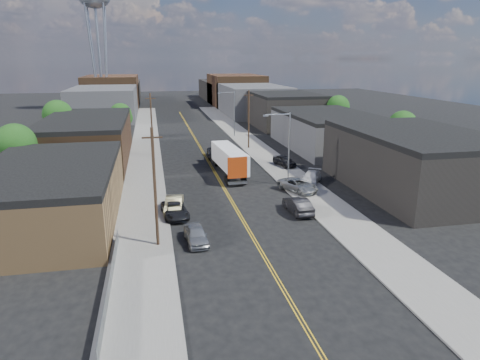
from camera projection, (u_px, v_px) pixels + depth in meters
name	position (u px, v px, depth m)	size (l,w,h in m)	color
ground	(195.00, 138.00, 84.57)	(260.00, 260.00, 0.00)	black
centerline	(204.00, 154.00, 70.44)	(0.32, 120.00, 0.01)	gold
sidewalk_left	(145.00, 156.00, 68.57)	(5.00, 140.00, 0.15)	slate
sidewalk_right	(260.00, 151.00, 72.26)	(5.00, 140.00, 0.15)	slate
warehouse_tan	(51.00, 193.00, 40.73)	(12.00, 22.00, 5.60)	olive
warehouse_brown	(87.00, 139.00, 65.09)	(12.00, 26.00, 6.60)	#452E1B
industrial_right_a	(416.00, 161.00, 50.19)	(14.00, 22.00, 7.10)	black
industrial_right_b	(328.00, 130.00, 74.83)	(14.00, 24.00, 6.10)	#38383A
industrial_right_c	(284.00, 109.00, 99.12)	(14.00, 22.00, 7.60)	black
skyline_left_a	(105.00, 103.00, 112.56)	(16.00, 30.00, 8.00)	#38383A
skyline_right_a	(253.00, 100.00, 120.34)	(16.00, 30.00, 8.00)	#38383A
skyline_left_b	(112.00, 92.00, 135.84)	(16.00, 26.00, 10.00)	#452E1B
skyline_right_b	(236.00, 90.00, 143.62)	(16.00, 26.00, 10.00)	#452E1B
skyline_left_c	(117.00, 92.00, 155.09)	(16.00, 40.00, 7.00)	black
skyline_right_c	(225.00, 90.00, 162.87)	(16.00, 40.00, 7.00)	black
water_tower	(94.00, 1.00, 119.02)	(9.00, 9.00, 36.90)	gray
streetlight_near	(286.00, 143.00, 51.62)	(3.39, 0.25, 9.00)	gray
streetlight_far	(232.00, 110.00, 84.59)	(3.39, 0.25, 9.00)	gray
utility_pole_left_near	(155.00, 187.00, 34.47)	(1.60, 0.26, 10.00)	black
utility_pole_left_far	(152.00, 124.00, 67.44)	(1.60, 0.26, 10.00)	black
utility_pole_right	(249.00, 119.00, 73.46)	(1.60, 0.26, 10.00)	black
chainlink_fence	(110.00, 281.00, 28.92)	(0.05, 16.00, 1.22)	slate
tree_left_near	(16.00, 147.00, 50.23)	(4.85, 4.76, 7.91)	black
tree_left_mid	(58.00, 117.00, 73.70)	(5.10, 5.04, 8.37)	black
tree_left_far	(121.00, 116.00, 82.49)	(4.35, 4.20, 6.97)	black
tree_right_near	(403.00, 127.00, 66.48)	(4.60, 4.48, 7.44)	black
tree_right_far	(338.00, 108.00, 89.00)	(4.85, 4.76, 7.91)	black
semi_truck	(227.00, 157.00, 58.43)	(3.23, 14.44, 3.74)	silver
car_left_a	(196.00, 235.00, 36.28)	(1.76, 4.37, 1.49)	gray
car_left_b	(174.00, 205.00, 43.54)	(1.70, 4.88, 1.61)	#8B835B
car_left_c	(175.00, 210.00, 42.26)	(2.32, 5.04, 1.40)	black
car_right_oncoming	(298.00, 205.00, 43.35)	(1.71, 4.89, 1.61)	black
car_right_lot_a	(298.00, 185.00, 50.02)	(2.42, 5.25, 1.46)	#929597
car_right_lot_b	(311.00, 177.00, 53.47)	(1.94, 4.78, 1.39)	silver
car_right_lot_c	(284.00, 161.00, 61.84)	(1.80, 4.48, 1.53)	black
car_ahead_truck	(216.00, 153.00, 67.69)	(2.61, 5.65, 1.57)	black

